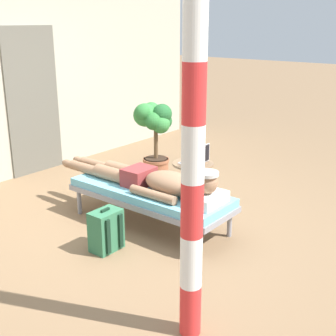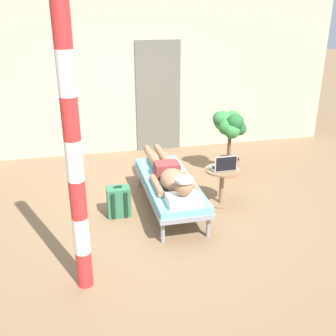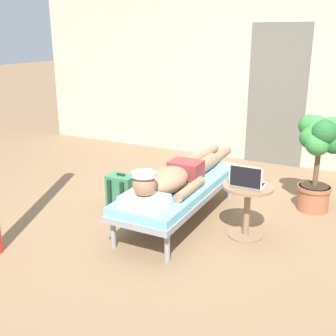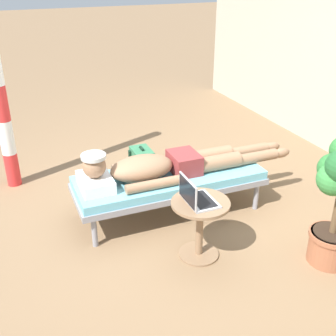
% 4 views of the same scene
% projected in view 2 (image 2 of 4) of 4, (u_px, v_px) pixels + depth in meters
% --- Properties ---
extents(ground_plane, '(40.00, 40.00, 0.00)m').
position_uv_depth(ground_plane, '(167.00, 209.00, 5.42)').
color(ground_plane, '#846647').
extents(house_wall_back, '(7.60, 0.20, 2.70)m').
position_uv_depth(house_wall_back, '(137.00, 79.00, 7.27)').
color(house_wall_back, '#B2AD99').
rests_on(house_wall_back, ground).
extents(house_door_panel, '(0.84, 0.03, 2.04)m').
position_uv_depth(house_door_panel, '(158.00, 97.00, 7.37)').
color(house_door_panel, '#625F54').
rests_on(house_door_panel, ground).
extents(lounge_chair, '(0.66, 1.84, 0.42)m').
position_uv_depth(lounge_chair, '(169.00, 185.00, 5.32)').
color(lounge_chair, gray).
rests_on(lounge_chair, ground).
extents(person_reclining, '(0.53, 2.17, 0.33)m').
position_uv_depth(person_reclining, '(170.00, 175.00, 5.21)').
color(person_reclining, white).
rests_on(person_reclining, lounge_chair).
extents(side_table, '(0.48, 0.48, 0.52)m').
position_uv_depth(side_table, '(222.00, 180.00, 5.44)').
color(side_table, '#8C6B4C').
rests_on(side_table, ground).
extents(laptop, '(0.31, 0.24, 0.23)m').
position_uv_depth(laptop, '(224.00, 166.00, 5.31)').
color(laptop, silver).
rests_on(laptop, side_table).
extents(backpack, '(0.30, 0.26, 0.42)m').
position_uv_depth(backpack, '(119.00, 202.00, 5.19)').
color(backpack, '#33724C').
rests_on(backpack, ground).
extents(potted_plant, '(0.51, 0.51, 1.05)m').
position_uv_depth(potted_plant, '(229.00, 134.00, 6.31)').
color(potted_plant, '#9E5B3D').
rests_on(potted_plant, ground).
extents(porch_post, '(0.15, 0.15, 2.63)m').
position_uv_depth(porch_post, '(74.00, 161.00, 3.45)').
color(porch_post, red).
rests_on(porch_post, ground).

